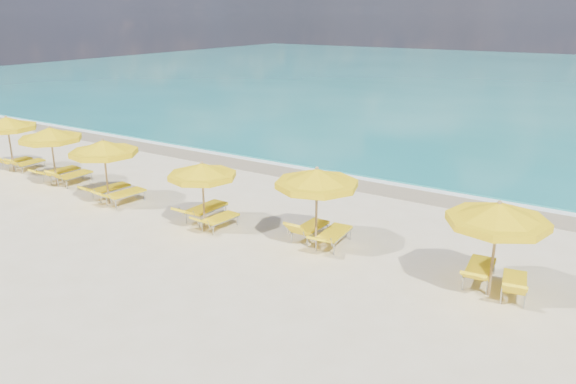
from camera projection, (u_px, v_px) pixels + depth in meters
The scene contains 23 objects.
ground_plane at pixel (261, 242), 17.12m from camera, with size 120.00×120.00×0.00m, color beige.
ocean at pixel (544, 82), 55.40m from camera, with size 120.00×80.00×0.30m, color #147574.
wet_sand_band at pixel (366, 183), 23.02m from camera, with size 120.00×2.60×0.01m, color tan.
foam_line at pixel (374, 178), 23.66m from camera, with size 120.00×1.20×0.03m, color white.
whitecap_near at pixel (345, 128), 33.79m from camera, with size 14.00×0.36×0.05m, color white.
umbrella_0 at pixel (7, 124), 24.03m from camera, with size 2.94×2.94×2.47m.
umbrella_1 at pixel (50, 135), 22.06m from camera, with size 3.17×3.17×2.43m.
umbrella_2 at pixel (104, 148), 19.89m from camera, with size 2.84×2.84×2.44m.
umbrella_3 at pixel (202, 171), 17.68m from camera, with size 2.46×2.46×2.23m.
umbrella_4 at pixel (317, 179), 16.13m from camera, with size 2.66×2.66×2.49m.
umbrella_5 at pixel (498, 215), 13.29m from camera, with size 2.81×2.81×2.48m.
lounger_0_left at pixel (16, 164), 25.10m from camera, with size 0.60×1.61×0.78m.
lounger_0_right at pixel (29, 166), 24.76m from camera, with size 0.61×1.66×0.73m.
lounger_1_left at pixel (60, 175), 23.29m from camera, with size 0.76×2.03×0.72m.
lounger_1_right at pixel (74, 179), 22.79m from camera, with size 0.66×1.85×0.81m.
lounger_2_left at pixel (110, 192), 21.12m from camera, with size 0.86×1.95×0.69m.
lounger_2_right at pixel (125, 198), 20.45m from camera, with size 0.83×1.98×0.75m.
lounger_3_left at pixel (205, 213), 18.85m from camera, with size 0.73×2.09×0.77m.
lounger_3_right at pixel (219, 223), 18.11m from camera, with size 0.73×1.78×0.68m.
lounger_4_left at pixel (309, 232), 17.29m from camera, with size 0.65×1.80×0.85m.
lounger_4_right at pixel (333, 239), 16.77m from camera, with size 0.80×2.03×0.71m.
lounger_5_left at pixel (479, 274), 14.49m from camera, with size 0.84×2.02×0.80m.
lounger_5_right at pixel (514, 288), 13.81m from camera, with size 0.87×1.80×0.80m.
Camera 1 is at (9.31, -12.81, 6.74)m, focal length 35.00 mm.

